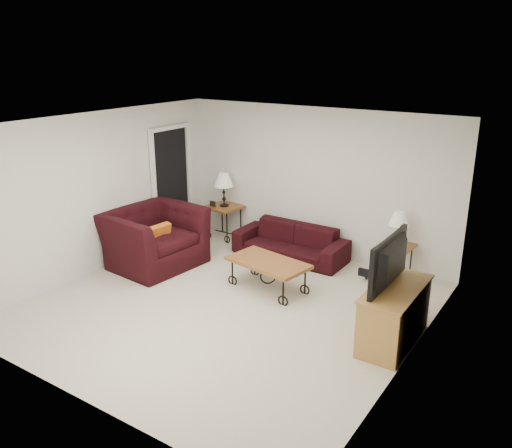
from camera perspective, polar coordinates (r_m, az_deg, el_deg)
The scene contains 20 objects.
ground at distance 7.46m, azimuth -3.00°, elevation -8.74°, with size 5.00×5.00×0.00m, color beige.
wall_back at distance 9.03m, azimuth 6.32°, elevation 4.53°, with size 5.00×0.02×2.50m, color silver.
wall_front at distance 5.33m, azimuth -19.44°, elevation -6.57°, with size 5.00×0.02×2.50m, color silver.
wall_left at distance 8.65m, azimuth -16.63°, elevation 3.24°, with size 0.02×5.00×2.50m, color silver.
wall_right at distance 5.93m, azimuth 16.71°, elevation -3.72°, with size 0.02×5.00×2.50m, color silver.
ceiling at distance 6.70m, azimuth -3.36°, elevation 10.64°, with size 5.00×5.00×0.00m, color white.
doorway at distance 9.79m, azimuth -9.07°, elevation 4.11°, with size 0.08×0.94×2.04m, color black.
sofa at distance 8.99m, azimuth 3.71°, elevation -1.92°, with size 1.92×0.75×0.56m, color black.
side_table_left at distance 9.91m, azimuth -3.41°, elevation 0.24°, with size 0.57×0.57×0.62m, color brown.
side_table_right at distance 8.49m, azimuth 14.74°, elevation -3.89°, with size 0.49×0.49×0.54m, color brown.
lamp_left at distance 9.74m, azimuth -3.48°, elevation 3.72°, with size 0.35×0.35×0.62m, color black, non-canonical shape.
lamp_right at distance 8.31m, azimuth 15.04°, elevation -0.46°, with size 0.30×0.30×0.54m, color black, non-canonical shape.
photo_frame_left at distance 9.78m, azimuth -4.68°, elevation 2.18°, with size 0.12×0.02×0.10m, color black.
photo_frame_right at distance 8.20m, azimuth 15.56°, elevation -2.41°, with size 0.11×0.01×0.09m, color black.
coffee_table at distance 7.84m, azimuth 1.30°, elevation -5.50°, with size 1.19×0.64×0.45m, color brown.
armchair at distance 8.77m, azimuth -10.93°, elevation -1.47°, with size 1.44×1.26×0.93m, color black.
throw_pillow at distance 8.62m, azimuth -10.47°, elevation -1.42°, with size 0.42×0.11×0.42m, color orange.
tv_stand at distance 6.66m, azimuth 14.64°, elevation -9.45°, with size 0.50×1.20×0.72m, color #AB7A3F.
television at distance 6.38m, azimuth 14.96°, elevation -4.07°, with size 1.08×0.14×0.62m, color black.
backpack at distance 8.33m, azimuth 11.86°, elevation -4.70°, with size 0.29×0.22×0.37m, color black.
Camera 1 is at (3.97, -5.32, 3.41)m, focal length 37.18 mm.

